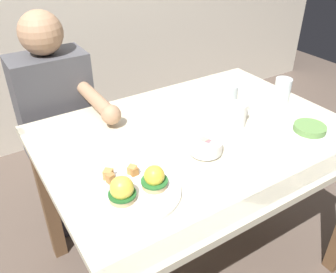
{
  "coord_description": "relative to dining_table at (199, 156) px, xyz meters",
  "views": [
    {
      "loc": [
        -0.73,
        -0.92,
        1.47
      ],
      "look_at": [
        -0.15,
        0.0,
        0.78
      ],
      "focal_mm": 37.78,
      "sensor_mm": 36.0,
      "label": 1
    }
  ],
  "objects": [
    {
      "name": "dining_table",
      "position": [
        0.0,
        0.0,
        0.0
      ],
      "size": [
        1.2,
        0.9,
        0.74
      ],
      "color": "beige",
      "rests_on": "ground_plane"
    },
    {
      "name": "fork",
      "position": [
        0.09,
        -0.28,
        0.11
      ],
      "size": [
        0.16,
        0.04,
        0.0
      ],
      "color": "silver",
      "rests_on": "dining_table"
    },
    {
      "name": "ground_plane",
      "position": [
        0.0,
        0.0,
        -0.63
      ],
      "size": [
        6.0,
        6.0,
        0.0
      ],
      "primitive_type": "plane",
      "color": "brown"
    },
    {
      "name": "diner_person",
      "position": [
        -0.39,
        0.6,
        0.02
      ],
      "size": [
        0.34,
        0.54,
        1.14
      ],
      "color": "#33333D",
      "rests_on": "ground_plane"
    },
    {
      "name": "water_glass_far",
      "position": [
        0.49,
        0.03,
        0.15
      ],
      "size": [
        0.07,
        0.07,
        0.11
      ],
      "color": "silver",
      "rests_on": "dining_table"
    },
    {
      "name": "water_glass_near",
      "position": [
        0.23,
        0.11,
        0.15
      ],
      "size": [
        0.08,
        0.08,
        0.11
      ],
      "color": "silver",
      "rests_on": "dining_table"
    },
    {
      "name": "side_plate",
      "position": [
        0.37,
        -0.22,
        0.12
      ],
      "size": [
        0.2,
        0.2,
        0.04
      ],
      "color": "white",
      "rests_on": "dining_table"
    },
    {
      "name": "eggs_benedict_plate",
      "position": [
        -0.38,
        -0.18,
        0.13
      ],
      "size": [
        0.27,
        0.27,
        0.09
      ],
      "color": "white",
      "rests_on": "dining_table"
    },
    {
      "name": "coffee_mug",
      "position": [
        0.17,
        -0.02,
        0.16
      ],
      "size": [
        0.11,
        0.08,
        0.09
      ],
      "color": "white",
      "rests_on": "dining_table"
    },
    {
      "name": "fruit_bowl",
      "position": [
        -0.06,
        -0.11,
        0.14
      ],
      "size": [
        0.12,
        0.12,
        0.06
      ],
      "color": "white",
      "rests_on": "dining_table"
    }
  ]
}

